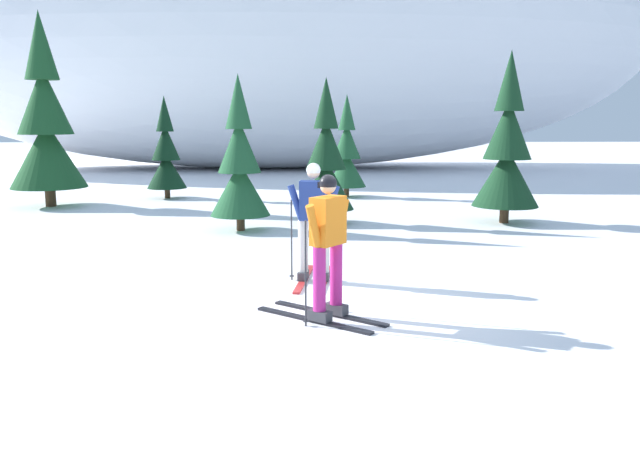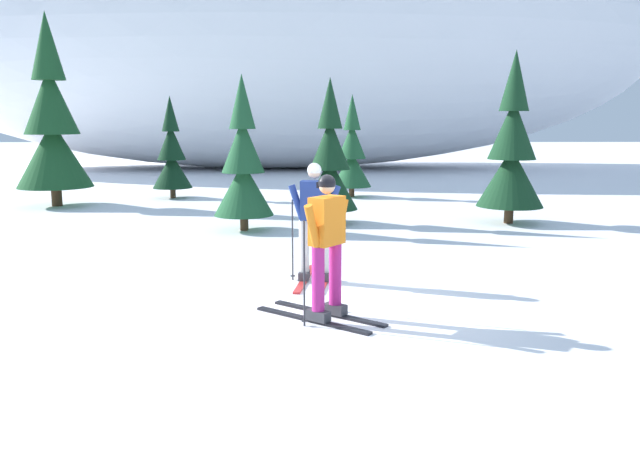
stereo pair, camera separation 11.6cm
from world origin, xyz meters
name	(u,v)px [view 2 (the right image)]	position (x,y,z in m)	size (l,w,h in m)	color
ground_plane	(358,307)	(0.00, 0.00, 0.00)	(120.00, 120.00, 0.00)	white
skier_navy_jacket	(315,221)	(-0.55, 1.35, 0.91)	(0.77, 1.73, 1.75)	red
skier_orange_jacket	(326,244)	(-0.42, -0.50, 0.91)	(1.58, 1.37, 1.74)	black
pine_tree_far_left	(52,126)	(-7.63, 9.89, 2.18)	(2.01, 2.01, 5.20)	#47301E
pine_tree_left	(172,156)	(-4.82, 11.70, 1.28)	(1.18, 1.18, 3.06)	#47301E
pine_tree_center_left	(243,166)	(-2.05, 5.84, 1.38)	(1.28, 1.28, 3.31)	#47301E
pine_tree_center_right	(330,163)	(-0.18, 6.76, 1.38)	(1.27, 1.27, 3.30)	#47301E
pine_tree_right	(352,154)	(0.63, 11.94, 1.30)	(1.20, 1.20, 3.11)	#47301E
pine_tree_far_right	(512,152)	(3.94, 6.74, 1.63)	(1.50, 1.50, 3.89)	#47301E
snow_ridge_background	(268,36)	(-2.66, 23.93, 6.24)	(37.29, 14.12, 12.49)	white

